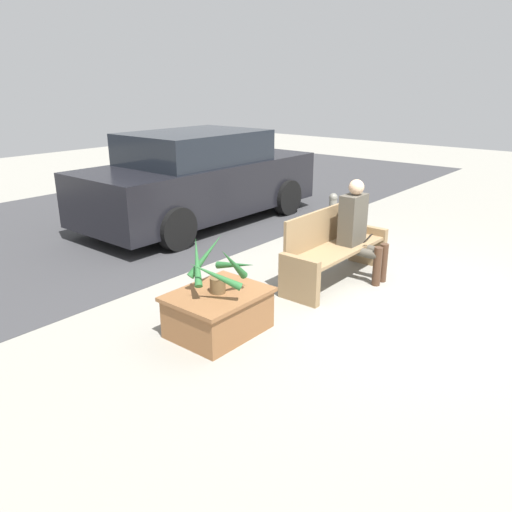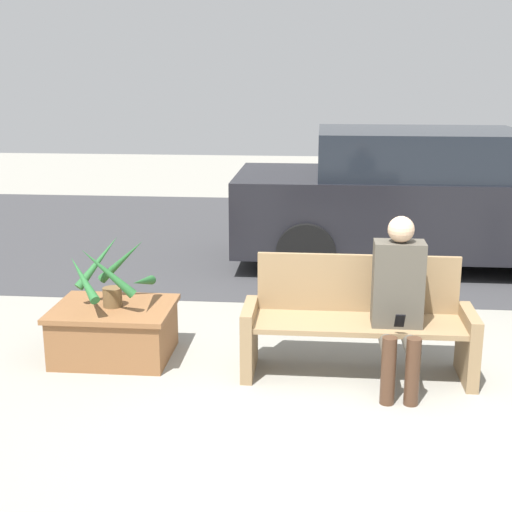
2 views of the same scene
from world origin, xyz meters
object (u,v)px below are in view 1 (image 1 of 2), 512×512
bench (333,249)px  potted_plant (218,268)px  planter_box (218,311)px  person_seated (358,227)px  parked_car (200,178)px  bollard_post (333,212)px

bench → potted_plant: size_ratio=2.55×
planter_box → potted_plant: 0.46m
person_seated → parked_car: (0.64, 3.50, 0.11)m
person_seated → potted_plant: 2.26m
planter_box → potted_plant: size_ratio=1.40×
parked_car → bollard_post: parked_car is taller
bollard_post → bench: bearing=-148.7°
planter_box → potted_plant: (-0.00, -0.00, 0.46)m
potted_plant → planter_box: bearing=83.7°
planter_box → person_seated: bearing=-8.2°
potted_plant → parked_car: 4.29m
potted_plant → bollard_post: 3.96m
planter_box → parked_car: 4.32m
person_seated → potted_plant: size_ratio=1.85×
bench → bollard_post: (1.86, 1.13, -0.06)m
person_seated → potted_plant: person_seated is taller
person_seated → parked_car: 3.56m
bench → parked_car: (0.92, 3.31, 0.37)m
potted_plant → parked_car: size_ratio=0.15×
potted_plant → bollard_post: potted_plant is taller
parked_car → bollard_post: size_ratio=6.74×
bollard_post → parked_car: bearing=113.3°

